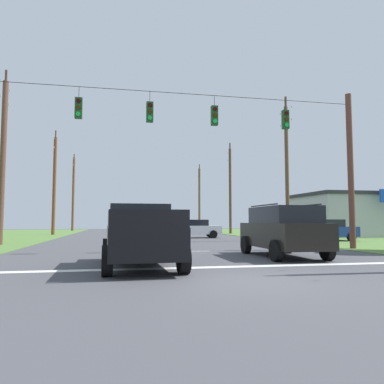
% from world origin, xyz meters
% --- Properties ---
extents(ground_plane, '(120.00, 120.00, 0.00)m').
position_xyz_m(ground_plane, '(0.00, 0.00, 0.00)').
color(ground_plane, '#47474C').
extents(stop_bar_stripe, '(14.95, 0.45, 0.01)m').
position_xyz_m(stop_bar_stripe, '(0.00, 2.62, 0.00)').
color(stop_bar_stripe, white).
rests_on(stop_bar_stripe, ground).
extents(lane_dash_0, '(2.50, 0.15, 0.01)m').
position_xyz_m(lane_dash_0, '(0.00, 8.62, 0.00)').
color(lane_dash_0, white).
rests_on(lane_dash_0, ground).
extents(lane_dash_1, '(2.50, 0.15, 0.01)m').
position_xyz_m(lane_dash_1, '(0.00, 14.98, 0.00)').
color(lane_dash_1, white).
rests_on(lane_dash_1, ground).
extents(lane_dash_2, '(2.50, 0.15, 0.01)m').
position_xyz_m(lane_dash_2, '(0.00, 21.09, 0.00)').
color(lane_dash_2, white).
rests_on(lane_dash_2, ground).
extents(overhead_signal_span, '(17.92, 0.31, 8.03)m').
position_xyz_m(overhead_signal_span, '(-0.10, 8.51, 4.47)').
color(overhead_signal_span, brown).
rests_on(overhead_signal_span, ground).
extents(pickup_truck, '(2.43, 5.47, 1.95)m').
position_xyz_m(pickup_truck, '(-2.33, 3.26, 0.97)').
color(pickup_truck, black).
rests_on(pickup_truck, ground).
extents(suv_black, '(2.24, 4.82, 2.05)m').
position_xyz_m(suv_black, '(3.42, 5.31, 1.06)').
color(suv_black, black).
rests_on(suv_black, ground).
extents(distant_car_crossing_white, '(4.43, 2.29, 1.52)m').
position_xyz_m(distant_car_crossing_white, '(3.29, 22.20, 0.79)').
color(distant_car_crossing_white, silver).
rests_on(distant_car_crossing_white, ground).
extents(distant_car_oncoming, '(4.43, 2.29, 1.52)m').
position_xyz_m(distant_car_oncoming, '(11.12, 15.18, 0.79)').
color(distant_car_oncoming, navy).
rests_on(distant_car_oncoming, ground).
extents(utility_pole_mid_right, '(0.27, 1.95, 10.58)m').
position_xyz_m(utility_pole_mid_right, '(8.96, 16.47, 5.26)').
color(utility_pole_mid_right, brown).
rests_on(utility_pole_mid_right, ground).
extents(utility_pole_far_right, '(0.30, 1.81, 10.20)m').
position_xyz_m(utility_pole_far_right, '(9.17, 31.28, 5.04)').
color(utility_pole_far_right, brown).
rests_on(utility_pole_far_right, ground).
extents(utility_pole_near_left, '(0.33, 1.80, 10.22)m').
position_xyz_m(utility_pole_near_left, '(9.17, 47.65, 5.00)').
color(utility_pole_near_left, brown).
rests_on(utility_pole_near_left, ground).
extents(utility_pole_far_left, '(0.33, 1.82, 10.54)m').
position_xyz_m(utility_pole_far_left, '(-9.83, 15.08, 5.15)').
color(utility_pole_far_left, brown).
rests_on(utility_pole_far_left, ground).
extents(utility_pole_distant_right, '(0.33, 1.87, 10.71)m').
position_xyz_m(utility_pole_distant_right, '(-9.52, 31.13, 5.22)').
color(utility_pole_distant_right, brown).
rests_on(utility_pole_distant_right, ground).
extents(utility_pole_distant_left, '(0.34, 1.77, 11.05)m').
position_xyz_m(utility_pole_distant_left, '(-9.49, 46.82, 5.47)').
color(utility_pole_distant_left, brown).
rests_on(utility_pole_distant_left, ground).
extents(roadside_store, '(10.72, 8.22, 4.06)m').
position_xyz_m(roadside_store, '(19.00, 22.68, 1.99)').
color(roadside_store, '#B2B2B7').
rests_on(roadside_store, ground).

